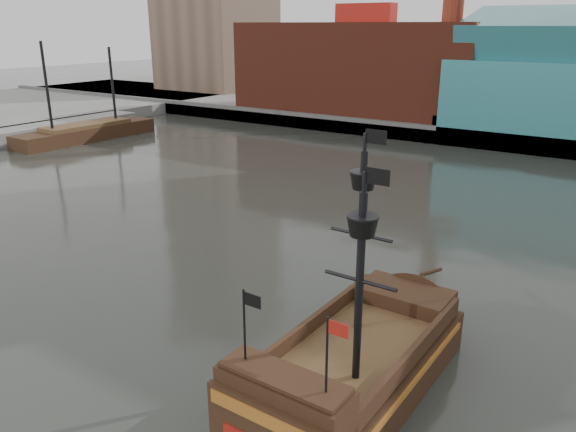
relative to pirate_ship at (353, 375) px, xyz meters
The scene contains 6 objects.
ground 12.62m from the pirate_ship, 168.05° to the right, with size 400.00×400.00×0.00m, color #262723.
promenade_far 90.24m from the pirate_ship, 97.83° to the left, with size 220.00×60.00×2.00m, color slate.
seawall 61.15m from the pirate_ship, 101.60° to the left, with size 220.00×1.00×2.60m, color #4C4C49.
pier 75.44m from the pirate_ship, 158.71° to the left, with size 6.00×40.00×2.00m, color slate.
pirate_ship is the anchor object (origin of this frame).
docked_vessel 70.78m from the pirate_ship, 151.97° to the left, with size 5.53×22.48×15.21m.
Camera 1 is at (22.13, -17.58, 16.59)m, focal length 35.00 mm.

